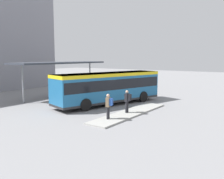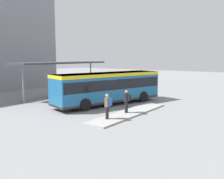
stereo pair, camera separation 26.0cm
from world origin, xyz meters
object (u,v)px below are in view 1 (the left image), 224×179
bicycle_orange (124,88)px  potted_planter_near_shelter (99,88)px  bicycle_red (133,89)px  pedestrian_companion (127,100)px  city_bus (109,86)px  pedestrian_waiting (109,105)px  bicycle_black (129,88)px

bicycle_orange → potted_planter_near_shelter: (-4.06, 1.18, 0.32)m
bicycle_red → bicycle_orange: bicycle_red is taller
pedestrian_companion → potted_planter_near_shelter: bearing=-45.0°
city_bus → pedestrian_waiting: city_bus is taller
bicycle_red → bicycle_orange: bearing=-2.6°
pedestrian_waiting → pedestrian_companion: 2.51m
city_bus → bicycle_black: city_bus is taller
bicycle_orange → potted_planter_near_shelter: bearing=-104.4°
city_bus → bicycle_orange: bearing=39.1°
pedestrian_waiting → bicycle_black: size_ratio=1.03×
city_bus → bicycle_red: (8.81, 2.43, -1.40)m
bicycle_orange → pedestrian_waiting: bearing=-60.1°
bicycle_red → pedestrian_waiting: bearing=110.0°
bicycle_black → potted_planter_near_shelter: 4.55m
bicycle_black → bicycle_red: bearing=2.2°
pedestrian_waiting → city_bus: bearing=-72.0°
city_bus → potted_planter_near_shelter: 6.91m
city_bus → pedestrian_companion: bearing=-109.1°
pedestrian_companion → potted_planter_near_shelter: pedestrian_companion is taller
bicycle_red → bicycle_black: (0.06, 0.66, -0.00)m
pedestrian_waiting → bicycle_red: 15.23m
pedestrian_companion → bicycle_orange: size_ratio=1.03×
potted_planter_near_shelter → bicycle_red: bearing=-31.4°
pedestrian_waiting → bicycle_orange: (13.90, 7.42, -0.78)m
bicycle_black → bicycle_orange: (-0.09, 0.66, -0.00)m
pedestrian_companion → potted_planter_near_shelter: 11.34m
pedestrian_waiting → potted_planter_near_shelter: (9.84, 8.60, -0.46)m
potted_planter_near_shelter → city_bus: bearing=-133.8°
bicycle_red → potted_planter_near_shelter: bearing=54.9°
pedestrian_companion → potted_planter_near_shelter: size_ratio=1.34×
pedestrian_waiting → pedestrian_companion: pedestrian_waiting is taller
pedestrian_companion → bicycle_black: size_ratio=1.03×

